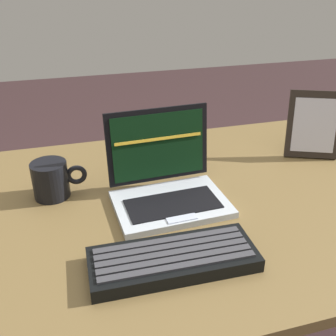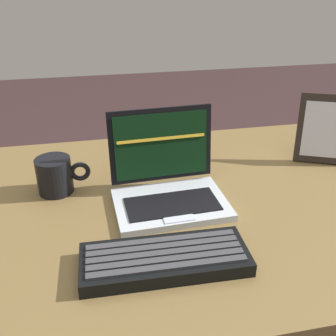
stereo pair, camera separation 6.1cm
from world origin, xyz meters
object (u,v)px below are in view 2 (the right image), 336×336
at_px(photo_frame, 325,129).
at_px(external_keyboard, 165,259).
at_px(coffee_mug, 56,175).
at_px(laptop_front, 168,185).

bearing_deg(photo_frame, external_keyboard, -146.38).
bearing_deg(external_keyboard, coffee_mug, 123.46).
bearing_deg(laptop_front, coffee_mug, 159.69).
xyz_separation_m(laptop_front, coffee_mug, (-0.27, 0.10, 0.00)).
height_order(laptop_front, coffee_mug, laptop_front).
height_order(external_keyboard, photo_frame, photo_frame).
relative_size(laptop_front, photo_frame, 1.39).
bearing_deg(external_keyboard, laptop_front, 77.28).
bearing_deg(photo_frame, laptop_front, -165.19).
bearing_deg(photo_frame, coffee_mug, -177.80).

